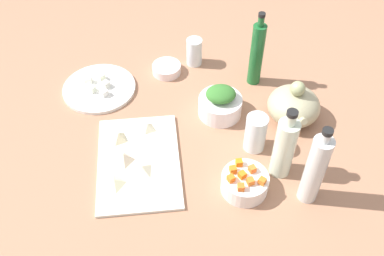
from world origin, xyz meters
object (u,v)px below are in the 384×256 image
Objects in this scene: teapot at (294,105)px; bottle_1 at (257,54)px; cutting_board at (139,162)px; bottle_0 at (315,169)px; plate_tofu at (99,88)px; drinking_glass_0 at (256,133)px; bottle_2 at (284,147)px; bowl_small_side at (167,69)px; drinking_glass_1 at (194,52)px; bowl_greens at (220,106)px; bowl_carrots at (245,183)px.

bottle_1 reaches higher than teapot.
bottle_0 is at bearing 68.11° from cutting_board.
plate_tofu is 0.91× the size of bottle_0.
plate_tofu reaches higher than cutting_board.
plate_tofu is 1.37× the size of teapot.
bottle_1 is at bearing 86.53° from plate_tofu.
teapot is at bearing 102.90° from cutting_board.
plate_tofu is 2.01× the size of drinking_glass_0.
cutting_board is 42.58cm from bottle_2.
drinking_glass_1 is at bearing 109.93° from bowl_small_side.
bowl_small_side is (-40.12, 12.59, 1.10)cm from cutting_board.
bowl_greens reaches higher than cutting_board.
plate_tofu is at bearing -76.31° from bowl_small_side.
cutting_board is 1.30× the size of bottle_0.
bowl_carrots is at bearing -67.28° from bottle_2.
plate_tofu is 55.07cm from bottle_1.
drinking_glass_1 is (-52.58, -17.30, -5.42)cm from bottle_2.
drinking_glass_0 is (10.05, -14.92, 0.46)cm from teapot.
bowl_small_side is (-5.86, 24.06, 1.00)cm from plate_tofu.
bottle_0 is at bearing 26.95° from bowl_greens.
bottle_1 is at bearing -157.99° from teapot.
bottle_0 is (4.84, 16.77, 9.39)cm from bowl_carrots.
drinking_glass_1 is at bearing 152.20° from cutting_board.
teapot reaches higher than drinking_glass_1.
teapot is at bearing 39.75° from drinking_glass_1.
drinking_glass_0 reaches higher than drinking_glass_1.
drinking_glass_1 is at bearing -170.60° from bowl_greens.
bottle_1 is (9.12, 29.71, 10.48)cm from bowl_small_side.
bowl_greens is 1.07× the size of bowl_carrots.
bottle_0 reaches higher than drinking_glass_0.
drinking_glass_1 is (-3.84, 10.59, 3.49)cm from bowl_small_side.
cutting_board is at bearing -87.66° from drinking_glass_0.
drinking_glass_0 is at bearing 92.34° from cutting_board.
bowl_greens is at bearing 9.40° from drinking_glass_1.
bowl_carrots is 0.48× the size of bottle_0.
bowl_greens is at bearing 121.66° from cutting_board.
bottle_0 is at bearing 27.63° from drinking_glass_0.
bottle_1 is (-31.01, 42.29, 11.58)cm from cutting_board.
bottle_1 is at bearing 55.87° from drinking_glass_1.
bottle_1 reaches higher than bottle_0.
bottle_1 reaches higher than bowl_greens.
bottle_2 is 12.11cm from drinking_glass_0.
plate_tofu is 65.93cm from teapot.
bowl_small_side is 0.37× the size of bottle_0.
bowl_carrots reaches higher than plate_tofu.
cutting_board is 36.13cm from plate_tofu.
cutting_board is 50.51cm from bottle_0.
plate_tofu is (-34.26, -11.47, 0.10)cm from cutting_board.
plate_tofu is 78.47cm from bottle_0.
bowl_greens is 23.36cm from teapot.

